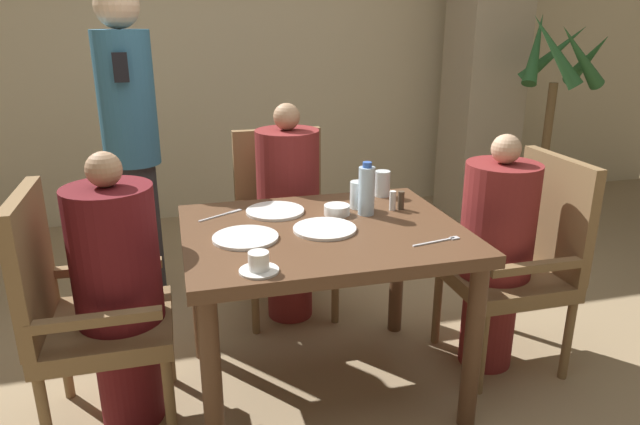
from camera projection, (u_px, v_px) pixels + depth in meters
ground_plane at (323, 386)px, 2.51m from camera, size 16.00×16.00×0.00m
wall_back at (237, 38)px, 4.38m from camera, size 8.00×0.06×2.80m
pillar_stone at (486, 44)px, 4.38m from camera, size 0.48×0.48×2.70m
dining_table at (323, 253)px, 2.31m from camera, size 1.10×0.88×0.75m
chair_left_side at (80, 307)px, 2.12m from camera, size 0.49×0.49×0.97m
diner_in_left_chair at (119, 291)px, 2.14m from camera, size 0.32×0.32×1.10m
chair_far_side at (283, 216)px, 3.10m from camera, size 0.49×0.49×0.97m
diner_in_far_chair at (288, 212)px, 2.95m from camera, size 0.32×0.32×1.15m
chair_right_side at (523, 256)px, 2.57m from camera, size 0.49×0.49×0.97m
diner_in_right_chair at (495, 252)px, 2.53m from camera, size 0.32×0.32×1.09m
standing_host at (131, 142)px, 3.01m from camera, size 0.29×0.33×1.71m
potted_palm at (547, 152)px, 4.01m from camera, size 0.59×0.61×1.60m
plate_main_left at (324, 229)px, 2.25m from camera, size 0.25×0.25×0.01m
plate_main_right at (245, 237)px, 2.16m from camera, size 0.25×0.25×0.01m
plate_dessert_center at (275, 211)px, 2.45m from camera, size 0.25×0.25×0.01m
teacup_with_saucer at (259, 264)px, 1.87m from camera, size 0.13×0.13×0.07m
bowl_small at (337, 210)px, 2.42m from camera, size 0.11×0.11×0.04m
water_bottle at (367, 190)px, 2.40m from camera, size 0.07×0.07×0.23m
glass_tall_near at (382, 184)px, 2.66m from camera, size 0.07×0.07×0.12m
glass_tall_mid at (358, 195)px, 2.49m from camera, size 0.07×0.07×0.12m
salt_shaker at (393, 201)px, 2.47m from camera, size 0.03×0.03×0.09m
pepper_shaker at (401, 200)px, 2.48m from camera, size 0.03×0.03×0.08m
fork_beside_plate at (441, 241)px, 2.14m from camera, size 0.20×0.05×0.00m
knife_beside_plate at (223, 215)px, 2.42m from camera, size 0.19×0.12×0.00m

